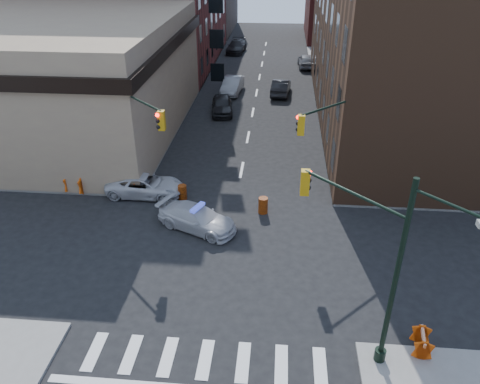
% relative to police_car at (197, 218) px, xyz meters
% --- Properties ---
extents(ground, '(140.00, 140.00, 0.00)m').
position_rel_police_car_xyz_m(ground, '(1.87, -2.39, -0.68)').
color(ground, black).
rests_on(ground, ground).
extents(sidewalk_nw, '(34.00, 54.50, 0.15)m').
position_rel_police_car_xyz_m(sidewalk_nw, '(-21.13, 30.36, -0.60)').
color(sidewalk_nw, gray).
rests_on(sidewalk_nw, ground).
extents(sidewalk_ne, '(34.00, 54.50, 0.15)m').
position_rel_police_car_xyz_m(sidewalk_ne, '(24.87, 30.36, -0.60)').
color(sidewalk_ne, gray).
rests_on(sidewalk_ne, ground).
extents(bank_building, '(22.00, 22.00, 9.00)m').
position_rel_police_car_xyz_m(bank_building, '(-15.13, 14.11, 3.82)').
color(bank_building, '#988363').
rests_on(bank_building, ground).
extents(commercial_row_ne, '(14.00, 34.00, 14.00)m').
position_rel_police_car_xyz_m(commercial_row_ne, '(14.87, 20.11, 6.32)').
color(commercial_row_ne, '#513320').
rests_on(commercial_row_ne, ground).
extents(signal_pole_se, '(5.40, 5.27, 8.00)m').
position_rel_police_car_xyz_m(signal_pole_se, '(7.90, -7.91, 3.94)').
color(signal_pole_se, black).
rests_on(signal_pole_se, sidewalk_se).
extents(signal_pole_nw, '(3.58, 3.67, 8.00)m').
position_rel_police_car_xyz_m(signal_pole_nw, '(-3.99, 2.95, 3.66)').
color(signal_pole_nw, black).
rests_on(signal_pole_nw, sidewalk_nw).
extents(signal_pole_ne, '(3.67, 3.58, 8.00)m').
position_rel_police_car_xyz_m(signal_pole_ne, '(7.70, 2.96, 3.66)').
color(signal_pole_ne, black).
rests_on(signal_pole_ne, sidewalk_ne).
extents(tree_ne_near, '(3.00, 3.00, 4.85)m').
position_rel_police_car_xyz_m(tree_ne_near, '(9.37, 23.61, 2.81)').
color(tree_ne_near, black).
rests_on(tree_ne_near, sidewalk_ne).
extents(tree_ne_far, '(3.00, 3.00, 4.85)m').
position_rel_police_car_xyz_m(tree_ne_far, '(9.37, 31.61, 2.81)').
color(tree_ne_far, black).
rests_on(tree_ne_far, sidewalk_ne).
extents(police_car, '(5.03, 3.64, 1.35)m').
position_rel_police_car_xyz_m(police_car, '(0.00, 0.00, 0.00)').
color(police_car, silver).
rests_on(police_car, ground).
extents(pickup, '(4.90, 2.34, 1.35)m').
position_rel_police_car_xyz_m(pickup, '(-3.93, 3.52, -0.00)').
color(pickup, silver).
rests_on(pickup, ground).
extents(parked_car_wnear, '(2.45, 4.80, 1.57)m').
position_rel_police_car_xyz_m(parked_car_wnear, '(-0.96, 19.18, 0.11)').
color(parked_car_wnear, black).
rests_on(parked_car_wnear, ground).
extents(parked_car_wfar, '(2.15, 5.07, 1.63)m').
position_rel_police_car_xyz_m(parked_car_wfar, '(-0.63, 25.36, 0.14)').
color(parked_car_wfar, gray).
rests_on(parked_car_wfar, ground).
extents(parked_car_wdeep, '(2.60, 5.65, 1.60)m').
position_rel_police_car_xyz_m(parked_car_wdeep, '(-1.99, 43.83, 0.12)').
color(parked_car_wdeep, black).
rests_on(parked_car_wdeep, ground).
extents(parked_car_enear, '(2.10, 4.88, 1.56)m').
position_rel_police_car_xyz_m(parked_car_enear, '(4.37, 25.28, 0.11)').
color(parked_car_enear, black).
rests_on(parked_car_enear, ground).
extents(parked_car_efar, '(2.13, 4.87, 1.63)m').
position_rel_police_car_xyz_m(parked_car_efar, '(7.35, 36.54, 0.14)').
color(parked_car_efar, gray).
rests_on(parked_car_efar, ground).
extents(pedestrian_a, '(0.72, 0.59, 1.69)m').
position_rel_police_car_xyz_m(pedestrian_a, '(-5.14, 6.68, 0.32)').
color(pedestrian_a, black).
rests_on(pedestrian_a, sidewalk_nw).
extents(pedestrian_b, '(1.19, 1.11, 1.94)m').
position_rel_police_car_xyz_m(pedestrian_b, '(-9.37, 3.61, 0.44)').
color(pedestrian_b, black).
rests_on(pedestrian_b, sidewalk_nw).
extents(pedestrian_c, '(1.12, 0.93, 1.79)m').
position_rel_police_car_xyz_m(pedestrian_c, '(-8.26, 4.71, 0.37)').
color(pedestrian_c, black).
rests_on(pedestrian_c, sidewalk_nw).
extents(barrel_road, '(0.57, 0.57, 1.00)m').
position_rel_police_car_xyz_m(barrel_road, '(3.62, 2.02, -0.18)').
color(barrel_road, '#D7410A').
rests_on(barrel_road, ground).
extents(barrel_bank, '(0.68, 0.68, 0.95)m').
position_rel_police_car_xyz_m(barrel_bank, '(-1.49, 3.21, -0.20)').
color(barrel_bank, '#D7540A').
rests_on(barrel_bank, ground).
extents(barricade_se_a, '(0.73, 1.22, 0.87)m').
position_rel_police_car_xyz_m(barricade_se_a, '(10.37, -8.09, -0.09)').
color(barricade_se_a, '#C03E09').
rests_on(barricade_se_a, sidewalk_se).
extents(barricade_nw_a, '(1.35, 0.84, 0.94)m').
position_rel_police_car_xyz_m(barricade_nw_a, '(-4.89, 3.57, -0.06)').
color(barricade_nw_a, orange).
rests_on(barricade_nw_a, sidewalk_nw).
extents(barricade_nw_b, '(1.47, 0.92, 1.03)m').
position_rel_police_car_xyz_m(barricade_nw_b, '(-8.41, 3.31, -0.01)').
color(barricade_nw_b, '#C55D09').
rests_on(barricade_nw_b, sidewalk_nw).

